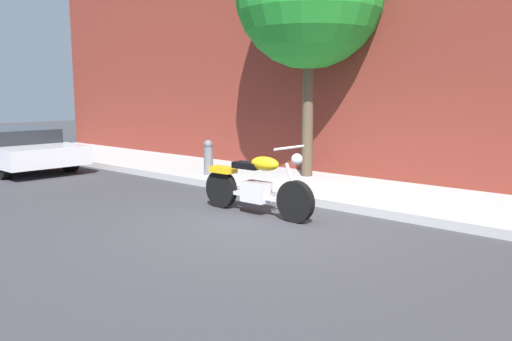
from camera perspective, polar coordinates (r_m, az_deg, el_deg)
ground_plane at (r=7.60m, az=1.26°, el=-5.91°), size 60.00×60.00×0.00m
sidewalk at (r=9.74m, az=11.58°, el=-2.46°), size 25.16×2.55×0.14m
motorcycle at (r=8.08m, az=0.01°, el=-1.71°), size 2.18×0.70×1.13m
parked_car_white at (r=14.40m, az=-25.53°, el=2.34°), size 4.52×1.96×1.03m
fire_hydrant at (r=11.27m, az=-5.32°, el=1.14°), size 0.20×0.20×0.91m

